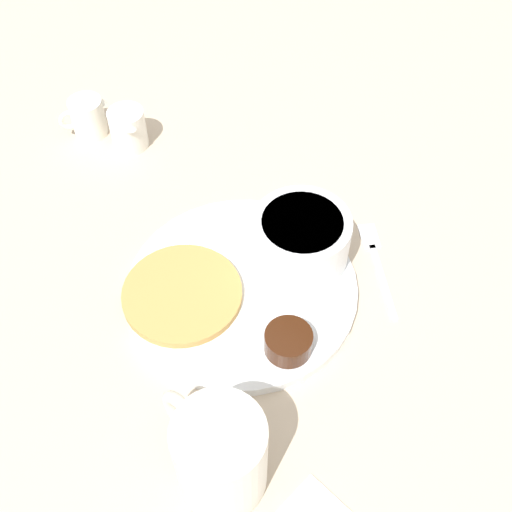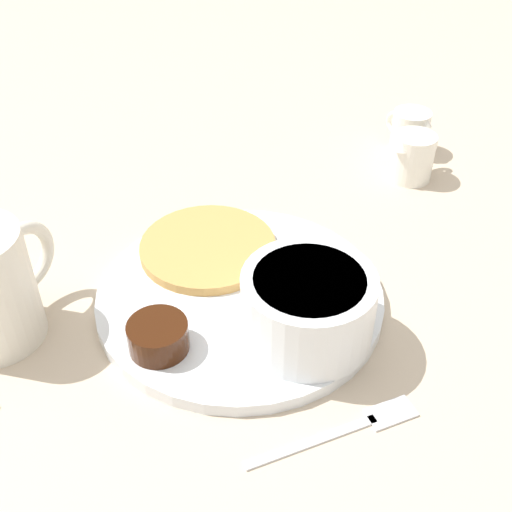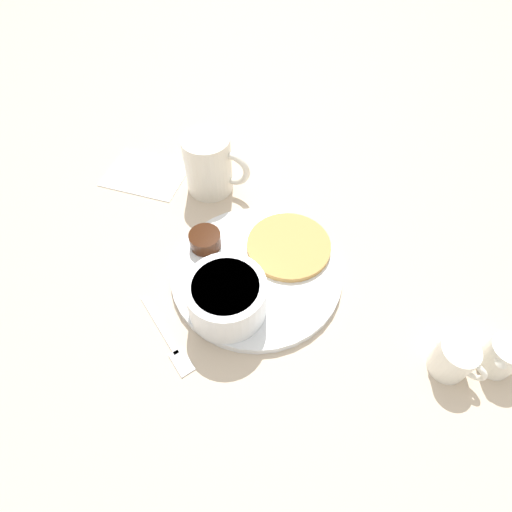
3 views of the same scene
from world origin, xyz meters
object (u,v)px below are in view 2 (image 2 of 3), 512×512
at_px(plate, 240,296).
at_px(creamer_pitcher_far, 409,131).
at_px(fork, 352,426).
at_px(bowl, 308,305).
at_px(creamer_pitcher_near, 413,156).

xyz_separation_m(plate, creamer_pitcher_far, (0.32, -0.08, 0.02)).
height_order(creamer_pitcher_far, fork, creamer_pitcher_far).
bearing_deg(fork, bowl, 41.71).
relative_size(bowl, fork, 1.01).
distance_m(plate, bowl, 0.08).
relative_size(bowl, creamer_pitcher_near, 1.68).
xyz_separation_m(bowl, creamer_pitcher_near, (0.29, -0.03, -0.02)).
bearing_deg(plate, creamer_pitcher_near, -19.97).
height_order(bowl, creamer_pitcher_near, bowl).
relative_size(creamer_pitcher_near, creamer_pitcher_far, 1.06).
relative_size(creamer_pitcher_far, fork, 0.56).
bearing_deg(bowl, fork, -138.29).
distance_m(creamer_pitcher_near, creamer_pitcher_far, 0.06).
relative_size(plate, creamer_pitcher_far, 4.23).
height_order(plate, fork, plate).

